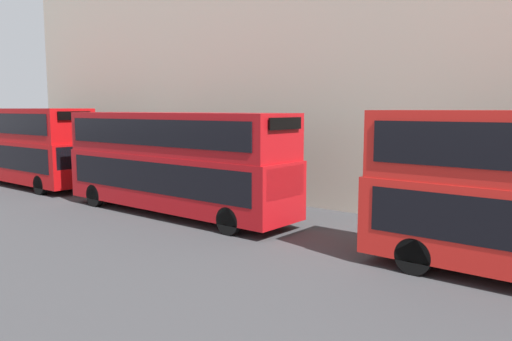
# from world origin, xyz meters

# --- Properties ---
(bus_second_in_queue) EXTENTS (2.59, 11.34, 4.22)m
(bus_second_in_queue) POSITION_xyz_m (1.60, 21.04, 2.33)
(bus_second_in_queue) COLOR #A80F14
(bus_second_in_queue) RESTS_ON ground
(bus_third_in_queue) EXTENTS (2.59, 10.53, 4.39)m
(bus_third_in_queue) POSITION_xyz_m (1.60, 33.67, 2.42)
(bus_third_in_queue) COLOR #B20C0F
(bus_third_in_queue) RESTS_ON ground
(pedestrian) EXTENTS (0.36, 0.36, 1.69)m
(pedestrian) POSITION_xyz_m (3.85, 22.39, 0.78)
(pedestrian) COLOR brown
(pedestrian) RESTS_ON ground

